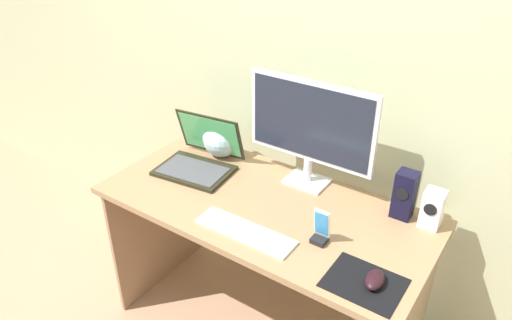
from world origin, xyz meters
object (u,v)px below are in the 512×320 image
phone_in_dock (321,231)px  monitor (310,127)px  speaker_near_monitor (405,195)px  fishbowl (222,138)px  speaker_right (432,209)px  keyboard_external (245,232)px  laptop (200,158)px  mouse (375,280)px

phone_in_dock → monitor: bearing=126.1°
speaker_near_monitor → fishbowl: bearing=-179.6°
speaker_right → phone_in_dock: bearing=-133.2°
keyboard_external → speaker_right: bearing=37.6°
speaker_right → laptop: laptop is taller
speaker_near_monitor → mouse: speaker_near_monitor is taller
keyboard_external → fishbowl: bearing=135.4°
monitor → speaker_near_monitor: bearing=-0.5°
speaker_right → fishbowl: bearing=-179.7°
speaker_right → keyboard_external: bearing=-141.9°
fishbowl → keyboard_external: fishbowl is taller
speaker_near_monitor → fishbowl: 0.89m
phone_in_dock → speaker_right: bearing=46.8°
monitor → fishbowl: 0.50m
monitor → fishbowl: bearing=-178.8°
monitor → phone_in_dock: bearing=-53.9°
laptop → phone_in_dock: 0.72m
keyboard_external → phone_in_dock: 0.28m
speaker_right → speaker_near_monitor: 0.11m
laptop → keyboard_external: laptop is taller
laptop → speaker_near_monitor: bearing=10.2°
speaker_near_monitor → keyboard_external: 0.63m
monitor → phone_in_dock: monitor is taller
monitor → fishbowl: size_ratio=3.15×
speaker_right → phone_in_dock: speaker_right is taller
speaker_near_monitor → laptop: (-0.90, -0.16, -0.05)m
mouse → speaker_right: bearing=76.4°
monitor → laptop: size_ratio=1.58×
speaker_right → laptop: (-1.01, -0.16, -0.03)m
fishbowl → phone_in_dock: size_ratio=1.31×
keyboard_external → mouse: bearing=1.5°
fishbowl → keyboard_external: (0.44, -0.43, -0.08)m
mouse → laptop: bearing=158.3°
mouse → fishbowl: bearing=149.8°
monitor → phone_in_dock: (0.24, -0.32, -0.22)m
speaker_near_monitor → mouse: bearing=-81.8°
laptop → keyboard_external: (0.45, -0.27, -0.04)m
monitor → laptop: 0.54m
speaker_near_monitor → phone_in_dock: size_ratio=1.42×
phone_in_dock → laptop: bearing=167.3°
laptop → phone_in_dock: size_ratio=2.61×
laptop → speaker_right: bearing=9.1°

